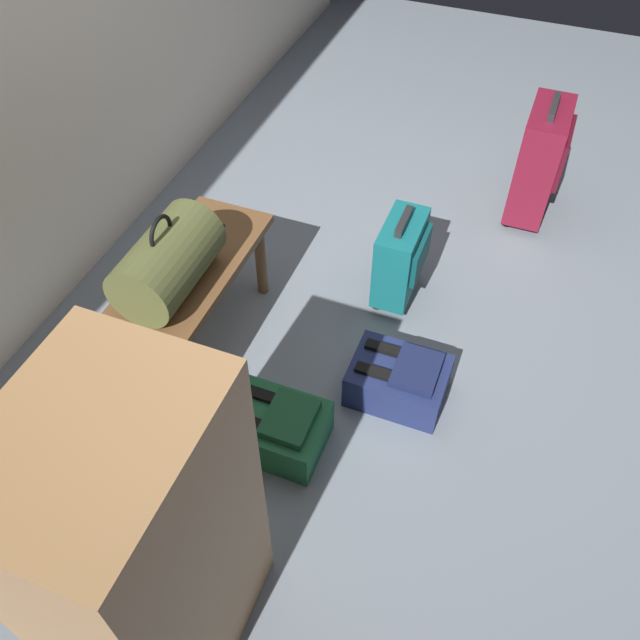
{
  "coord_description": "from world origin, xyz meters",
  "views": [
    {
      "loc": [
        -2.07,
        -0.33,
        2.2
      ],
      "look_at": [
        -0.42,
        0.31,
        0.25
      ],
      "focal_mm": 36.92,
      "sensor_mm": 36.0,
      "label": 1
    }
  ],
  "objects_px": {
    "suitcase_small_teal": "(401,257)",
    "backpack_navy": "(399,380)",
    "cell_phone": "(206,226)",
    "duffel_bag_olive": "(168,262)",
    "bench": "(181,292)",
    "suitcase_upright_burgundy": "(539,161)",
    "side_cabinet": "(141,547)",
    "backpack_green": "(275,427)"
  },
  "relations": [
    {
      "from": "bench",
      "to": "side_cabinet",
      "type": "xyz_separation_m",
      "value": [
        -1.01,
        -0.48,
        0.2
      ]
    },
    {
      "from": "duffel_bag_olive",
      "to": "cell_phone",
      "type": "height_order",
      "value": "duffel_bag_olive"
    },
    {
      "from": "duffel_bag_olive",
      "to": "cell_phone",
      "type": "relative_size",
      "value": 3.06
    },
    {
      "from": "suitcase_small_teal",
      "to": "side_cabinet",
      "type": "bearing_deg",
      "value": 171.71
    },
    {
      "from": "cell_phone",
      "to": "backpack_green",
      "type": "distance_m",
      "value": 0.9
    },
    {
      "from": "suitcase_small_teal",
      "to": "cell_phone",
      "type": "bearing_deg",
      "value": 111.88
    },
    {
      "from": "bench",
      "to": "suitcase_small_teal",
      "type": "relative_size",
      "value": 2.17
    },
    {
      "from": "bench",
      "to": "suitcase_upright_burgundy",
      "type": "bearing_deg",
      "value": -38.89
    },
    {
      "from": "cell_phone",
      "to": "bench",
      "type": "bearing_deg",
      "value": -170.96
    },
    {
      "from": "bench",
      "to": "side_cabinet",
      "type": "height_order",
      "value": "side_cabinet"
    },
    {
      "from": "backpack_navy",
      "to": "side_cabinet",
      "type": "distance_m",
      "value": 1.26
    },
    {
      "from": "bench",
      "to": "suitcase_upright_burgundy",
      "type": "distance_m",
      "value": 1.88
    },
    {
      "from": "bench",
      "to": "cell_phone",
      "type": "xyz_separation_m",
      "value": [
        0.32,
        0.05,
        0.07
      ]
    },
    {
      "from": "duffel_bag_olive",
      "to": "backpack_navy",
      "type": "xyz_separation_m",
      "value": [
        0.13,
        -0.89,
        -0.46
      ]
    },
    {
      "from": "cell_phone",
      "to": "side_cabinet",
      "type": "relative_size",
      "value": 0.13
    },
    {
      "from": "duffel_bag_olive",
      "to": "suitcase_small_teal",
      "type": "distance_m",
      "value": 1.04
    },
    {
      "from": "suitcase_upright_burgundy",
      "to": "bench",
      "type": "bearing_deg",
      "value": 141.11
    },
    {
      "from": "bench",
      "to": "suitcase_upright_burgundy",
      "type": "height_order",
      "value": "suitcase_upright_burgundy"
    },
    {
      "from": "suitcase_small_teal",
      "to": "backpack_navy",
      "type": "relative_size",
      "value": 1.21
    },
    {
      "from": "cell_phone",
      "to": "suitcase_upright_burgundy",
      "type": "distance_m",
      "value": 1.68
    },
    {
      "from": "suitcase_small_teal",
      "to": "backpack_navy",
      "type": "distance_m",
      "value": 0.58
    },
    {
      "from": "backpack_navy",
      "to": "backpack_green",
      "type": "bearing_deg",
      "value": 135.85
    },
    {
      "from": "suitcase_upright_burgundy",
      "to": "suitcase_small_teal",
      "type": "distance_m",
      "value": 0.95
    },
    {
      "from": "backpack_navy",
      "to": "duffel_bag_olive",
      "type": "bearing_deg",
      "value": 98.59
    },
    {
      "from": "cell_phone",
      "to": "backpack_green",
      "type": "relative_size",
      "value": 0.38
    },
    {
      "from": "duffel_bag_olive",
      "to": "suitcase_small_teal",
      "type": "relative_size",
      "value": 0.96
    },
    {
      "from": "bench",
      "to": "backpack_navy",
      "type": "xyz_separation_m",
      "value": [
        0.09,
        -0.89,
        -0.26
      ]
    },
    {
      "from": "suitcase_upright_burgundy",
      "to": "cell_phone",
      "type": "bearing_deg",
      "value": 132.77
    },
    {
      "from": "duffel_bag_olive",
      "to": "side_cabinet",
      "type": "bearing_deg",
      "value": -153.57
    },
    {
      "from": "suitcase_upright_burgundy",
      "to": "backpack_navy",
      "type": "bearing_deg",
      "value": 168.01
    },
    {
      "from": "backpack_navy",
      "to": "side_cabinet",
      "type": "height_order",
      "value": "side_cabinet"
    },
    {
      "from": "cell_phone",
      "to": "backpack_navy",
      "type": "bearing_deg",
      "value": -103.69
    },
    {
      "from": "duffel_bag_olive",
      "to": "side_cabinet",
      "type": "xyz_separation_m",
      "value": [
        -0.97,
        -0.48,
        -0.0
      ]
    },
    {
      "from": "suitcase_upright_burgundy",
      "to": "backpack_navy",
      "type": "relative_size",
      "value": 1.68
    },
    {
      "from": "side_cabinet",
      "to": "bench",
      "type": "bearing_deg",
      "value": 25.52
    },
    {
      "from": "cell_phone",
      "to": "side_cabinet",
      "type": "height_order",
      "value": "side_cabinet"
    },
    {
      "from": "suitcase_small_teal",
      "to": "backpack_navy",
      "type": "height_order",
      "value": "suitcase_small_teal"
    },
    {
      "from": "bench",
      "to": "side_cabinet",
      "type": "distance_m",
      "value": 1.14
    },
    {
      "from": "backpack_navy",
      "to": "suitcase_small_teal",
      "type": "bearing_deg",
      "value": 17.23
    },
    {
      "from": "suitcase_upright_burgundy",
      "to": "suitcase_small_teal",
      "type": "height_order",
      "value": "suitcase_upright_burgundy"
    },
    {
      "from": "duffel_bag_olive",
      "to": "backpack_green",
      "type": "xyz_separation_m",
      "value": [
        -0.25,
        -0.52,
        -0.46
      ]
    },
    {
      "from": "cell_phone",
      "to": "suitcase_small_teal",
      "type": "relative_size",
      "value": 0.31
    }
  ]
}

